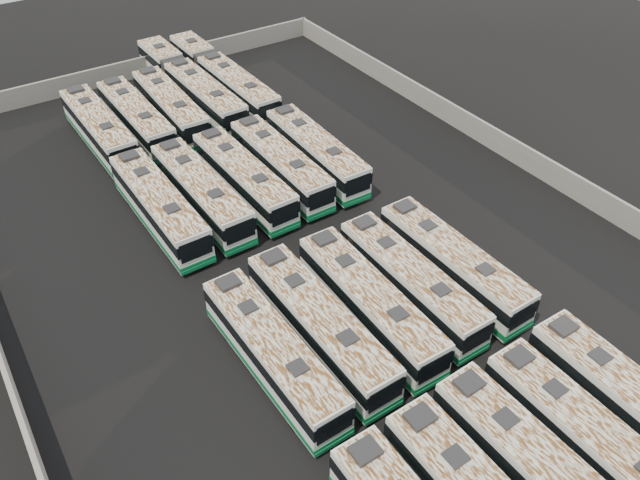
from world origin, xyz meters
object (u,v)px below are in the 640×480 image
Objects in this scene: bus_front_right at (591,444)px; bus_back_right at (190,84)px; bus_midback_center at (244,178)px; bus_midback_far_right at (316,152)px; bus_midfront_center at (369,303)px; bus_back_far_right at (222,77)px; bus_midback_left at (201,192)px; bus_back_left at (137,118)px; bus_midback_right at (280,164)px; bus_midback_far_left at (159,206)px; bus_midfront_far_left at (273,353)px; bus_front_center at (544,478)px; bus_front_far_right at (635,409)px; bus_midfront_right at (410,282)px; bus_back_far_left at (99,128)px; bus_back_center at (171,107)px; bus_midfront_far_right at (452,263)px; bus_midfront_left at (320,326)px.

bus_back_right reaches higher than bus_front_right.
bus_midback_center is 0.99× the size of bus_midback_far_right.
bus_front_right is at bearing -75.09° from bus_midfront_center.
bus_back_far_right reaches higher than bus_front_right.
bus_midback_left reaches higher than bus_midfront_center.
bus_back_left is at bearing 128.49° from bus_midback_far_right.
bus_midback_far_left is at bearing -179.75° from bus_midback_right.
bus_back_far_right is at bearing -5.06° from bus_back_right.
bus_front_center is at bearing -64.31° from bus_midfront_far_left.
bus_midback_far_right is (-0.08, 32.31, -0.01)m from bus_front_far_right.
bus_front_center is 16.39m from bus_midfront_far_left.
bus_front_right is at bearing -90.08° from bus_midfront_right.
bus_back_right is at bearing 18.08° from bus_back_far_left.
bus_midfront_right is 33.99m from bus_back_far_left.
bus_back_center reaches higher than bus_midback_left.
bus_midfront_far_right is at bearing -90.75° from bus_back_far_right.
bus_midfront_center is at bearing -96.73° from bus_back_right.
bus_midfront_center is 19.12m from bus_midback_far_left.
bus_front_center is at bearing -82.20° from bus_back_far_left.
bus_midback_left reaches higher than bus_back_far_right.
bus_midfront_far_left is at bearing -97.34° from bus_back_left.
bus_midback_right is 0.99× the size of bus_midback_far_right.
bus_front_far_right is 32.59m from bus_midback_right.
bus_back_center is (-7.45, 14.86, 0.02)m from bus_midback_far_right.
bus_midfront_left is 36.69m from bus_back_right.
bus_midback_right is (-3.62, 17.70, 0.01)m from bus_midfront_far_right.
bus_midback_far_left reaches higher than bus_midback_right.
bus_midback_far_left is at bearing -121.83° from bus_back_right.
bus_midfront_far_left is 0.98× the size of bus_midfront_center.
bus_back_left is (3.64, -0.04, -0.02)m from bus_back_far_left.
bus_midfront_far_left is 7.39m from bus_midfront_center.
bus_front_center is at bearing 179.35° from bus_front_right.
bus_midback_far_left is (-3.59, 17.48, 0.02)m from bus_midfront_left.
bus_midfront_left reaches higher than bus_front_right.
bus_back_left is (3.67, 14.61, -0.04)m from bus_midback_far_left.
bus_midfront_left is (-3.74, 14.91, -0.01)m from bus_front_center.
bus_midfront_right is at bearing 3.07° from bus_midfront_center.
bus_front_far_right is 0.99× the size of bus_back_far_left.
bus_back_left is at bearing 98.50° from bus_front_right.
bus_back_far_right is at bearing 57.86° from bus_midback_left.
bus_back_right is at bearing 84.50° from bus_front_center.
bus_midback_right is at bearing 89.71° from bus_midfront_right.
bus_midfront_far_left is at bearing -176.40° from bus_midfront_left.
bus_midfront_left is at bearing -112.94° from bus_midback_right.
bus_back_far_right is at bearing 26.11° from bus_back_center.
bus_front_far_right is 47.77m from bus_back_center.
bus_front_far_right is at bearing -73.57° from bus_back_far_left.
bus_front_far_right is 15.35m from bus_midfront_right.
bus_midback_left is (-7.43, 17.46, 0.06)m from bus_midfront_right.
bus_midfront_center reaches higher than bus_midback_right.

